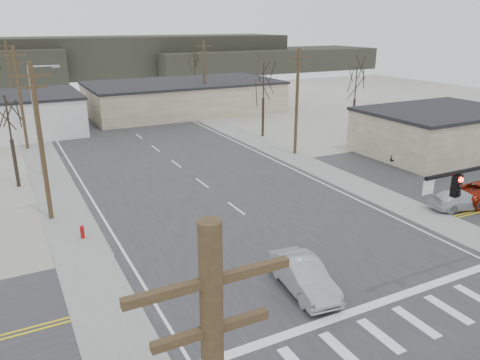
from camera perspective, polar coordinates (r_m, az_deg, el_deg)
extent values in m
plane|color=#BAB9B5|center=(26.01, 7.65, -9.44)|extent=(140.00, 140.00, 0.00)
cube|color=#28282B|center=(38.20, -5.23, 0.04)|extent=(18.00, 110.00, 0.05)
cube|color=#28282B|center=(26.00, 7.65, -9.40)|extent=(90.00, 10.00, 0.04)
cube|color=#28282B|center=(43.30, 25.17, 0.54)|extent=(18.00, 20.00, 0.03)
cube|color=gray|center=(40.58, -21.99, -0.15)|extent=(3.00, 90.00, 0.06)
cube|color=gray|center=(47.10, 4.43, 3.68)|extent=(3.00, 90.00, 0.06)
cube|color=black|center=(21.89, 24.85, -0.63)|extent=(0.32, 0.30, 1.00)
sphere|color=#FF0C05|center=(21.70, 25.31, 0.04)|extent=(0.22, 0.22, 0.22)
cube|color=silver|center=(20.55, 21.98, -0.84)|extent=(0.60, 0.04, 0.60)
cylinder|color=#A50C0C|center=(29.31, -18.65, -6.19)|extent=(0.24, 0.24, 0.70)
sphere|color=#A50C0C|center=(29.15, -18.74, -5.47)|extent=(0.24, 0.24, 0.24)
cube|color=beige|center=(67.64, -6.84, 9.91)|extent=(26.00, 14.00, 4.00)
cube|color=black|center=(67.35, -6.92, 11.71)|extent=(26.30, 14.30, 0.30)
cube|color=beige|center=(49.45, 22.96, 5.32)|extent=(14.00, 10.00, 4.00)
cube|color=black|center=(49.05, 23.28, 7.76)|extent=(14.30, 10.30, 0.30)
cube|color=#4C3B23|center=(5.84, -3.57, -12.21)|extent=(2.20, 0.12, 0.12)
cube|color=#4C3B23|center=(6.23, -3.44, -17.74)|extent=(1.60, 0.12, 0.12)
cylinder|color=#4C3B23|center=(31.50, -23.07, 3.99)|extent=(0.30, 0.30, 10.00)
cube|color=#4C3B23|center=(30.81, -24.07, 11.55)|extent=(2.20, 0.12, 0.12)
cube|color=#4C3B23|center=(30.89, -23.90, 10.27)|extent=(1.60, 0.12, 0.12)
cylinder|color=#4C3B23|center=(51.15, -25.19, 8.87)|extent=(0.30, 0.30, 10.00)
cube|color=#4C3B23|center=(50.73, -25.86, 13.53)|extent=(2.20, 0.12, 0.12)
cube|color=#4C3B23|center=(50.78, -25.74, 12.75)|extent=(1.60, 0.12, 0.12)
cylinder|color=#4C3B23|center=(71.00, -26.15, 11.03)|extent=(0.30, 0.30, 10.00)
cube|color=#4C3B23|center=(70.70, -26.65, 14.38)|extent=(2.20, 0.12, 0.12)
cube|color=#4C3B23|center=(70.73, -26.56, 13.82)|extent=(1.60, 0.12, 0.12)
cylinder|color=#4C3B23|center=(44.90, 6.94, 9.35)|extent=(0.30, 0.30, 10.00)
cube|color=#4C3B23|center=(44.42, 7.15, 14.70)|extent=(2.20, 0.12, 0.12)
cube|color=#4C3B23|center=(44.47, 7.12, 13.80)|extent=(1.60, 0.12, 0.12)
cylinder|color=#4C3B23|center=(64.11, -4.36, 12.21)|extent=(0.30, 0.30, 10.00)
cube|color=#4C3B23|center=(63.78, -4.46, 15.96)|extent=(2.20, 0.12, 0.12)
cube|color=#4C3B23|center=(63.81, -4.44, 15.33)|extent=(1.60, 0.12, 0.12)
cylinder|color=gray|center=(41.40, -23.60, 6.44)|extent=(0.20, 0.20, 9.00)
cylinder|color=gray|center=(40.89, -22.99, 12.65)|extent=(2.00, 0.12, 0.12)
cube|color=gray|center=(40.99, -21.57, 12.76)|extent=(0.60, 0.25, 0.18)
cylinder|color=#32291F|center=(39.96, -25.71, 1.85)|extent=(0.28, 0.28, 3.75)
cylinder|color=#32291F|center=(39.23, -26.40, 6.57)|extent=(0.14, 0.14, 3.75)
cylinder|color=#32291F|center=(52.59, 2.81, 7.65)|extent=(0.28, 0.28, 4.25)
cylinder|color=#32291F|center=(52.00, 2.88, 11.79)|extent=(0.14, 0.14, 4.25)
cylinder|color=#32291F|center=(76.81, -5.46, 11.00)|extent=(0.28, 0.28, 4.00)
cylinder|color=#32291F|center=(76.42, -5.55, 13.67)|extent=(0.14, 0.14, 4.00)
cylinder|color=#32291F|center=(54.88, 13.64, 7.48)|extent=(0.28, 0.28, 4.00)
cylinder|color=#32291F|center=(54.33, 13.93, 11.20)|extent=(0.14, 0.14, 4.00)
cube|color=#333026|center=(118.34, -13.84, 14.46)|extent=(80.00, 18.00, 9.00)
cube|color=#333026|center=(126.15, 3.01, 14.39)|extent=(60.00, 18.00, 5.50)
imported|color=gray|center=(22.76, 7.75, -11.47)|extent=(2.16, 4.86, 1.55)
imported|color=black|center=(65.84, -9.98, 8.48)|extent=(3.56, 5.77, 1.56)
imported|color=black|center=(84.86, -17.82, 10.10)|extent=(3.18, 4.66, 1.47)
imported|color=black|center=(45.49, 19.94, 3.06)|extent=(4.83, 3.15, 1.53)
imported|color=black|center=(48.14, 21.42, 3.69)|extent=(4.81, 2.49, 1.51)
imported|color=#B1B6BD|center=(35.35, 25.30, -2.18)|extent=(4.71, 2.69, 1.29)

